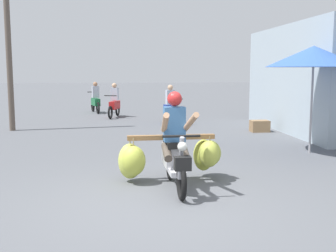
# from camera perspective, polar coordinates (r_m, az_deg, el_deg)

# --- Properties ---
(ground_plane) EXTENTS (120.00, 120.00, 0.00)m
(ground_plane) POSITION_cam_1_polar(r_m,az_deg,el_deg) (6.09, -1.60, -10.70)
(ground_plane) COLOR #56595E
(motorbike_main_loaded) EXTENTS (1.86, 1.81, 1.58)m
(motorbike_main_loaded) POSITION_cam_1_polar(r_m,az_deg,el_deg) (7.07, 0.66, -3.74)
(motorbike_main_loaded) COLOR black
(motorbike_main_loaded) RESTS_ON ground
(motorbike_distant_ahead_left) EXTENTS (0.59, 1.60, 1.40)m
(motorbike_distant_ahead_left) POSITION_cam_1_polar(r_m,az_deg,el_deg) (15.12, 0.36, 2.50)
(motorbike_distant_ahead_left) COLOR black
(motorbike_distant_ahead_left) RESTS_ON ground
(motorbike_distant_ahead_right) EXTENTS (0.63, 1.59, 1.40)m
(motorbike_distant_ahead_right) POSITION_cam_1_polar(r_m,az_deg,el_deg) (17.27, -7.32, 3.07)
(motorbike_distant_ahead_right) COLOR black
(motorbike_distant_ahead_right) RESTS_ON ground
(motorbike_distant_far_ahead) EXTENTS (0.63, 1.59, 1.40)m
(motorbike_distant_far_ahead) POSITION_cam_1_polar(r_m,az_deg,el_deg) (19.19, -9.86, 3.47)
(motorbike_distant_far_ahead) COLOR black
(motorbike_distant_far_ahead) RESTS_ON ground
(shopfront_building) EXTENTS (3.25, 6.71, 3.28)m
(shopfront_building) POSITION_cam_1_polar(r_m,az_deg,el_deg) (14.20, 21.27, 6.00)
(shopfront_building) COLOR #9EADB7
(shopfront_building) RESTS_ON ground
(market_umbrella_near_shop) EXTENTS (2.16, 2.16, 2.47)m
(market_umbrella_near_shop) POSITION_cam_1_polar(r_m,az_deg,el_deg) (10.16, 19.25, 8.94)
(market_umbrella_near_shop) COLOR #99999E
(market_umbrella_near_shop) RESTS_ON ground
(produce_crate) EXTENTS (0.56, 0.40, 0.36)m
(produce_crate) POSITION_cam_1_polar(r_m,az_deg,el_deg) (13.39, 12.39, -0.01)
(produce_crate) COLOR olive
(produce_crate) RESTS_ON ground
(utility_pole) EXTENTS (0.18, 0.18, 6.55)m
(utility_pole) POSITION_cam_1_polar(r_m,az_deg,el_deg) (14.23, -21.05, 12.61)
(utility_pole) COLOR brown
(utility_pole) RESTS_ON ground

